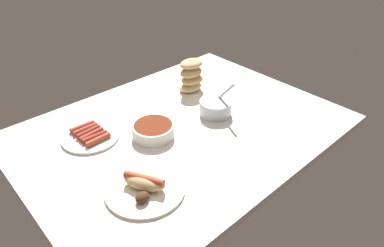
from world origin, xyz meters
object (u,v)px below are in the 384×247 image
at_px(bread_stack, 191,76).
at_px(bowl_chili, 153,130).
at_px(plate_sausages, 90,135).
at_px(plate_hotdog_assembled, 145,186).
at_px(bowl_coleslaw, 216,107).

bearing_deg(bread_stack, bowl_chili, -153.66).
relative_size(plate_sausages, bread_stack, 1.47).
height_order(plate_hotdog_assembled, plate_sausages, plate_hotdog_assembled).
bearing_deg(bowl_chili, plate_hotdog_assembled, -132.58).
bearing_deg(bowl_coleslaw, bowl_chili, 170.26).
bearing_deg(plate_sausages, bowl_coleslaw, -23.09).
bearing_deg(bread_stack, bowl_coleslaw, -107.00).
distance_m(plate_hotdog_assembled, bread_stack, 0.66).
relative_size(bowl_chili, bowl_coleslaw, 1.02).
relative_size(bowl_chili, plate_hotdog_assembled, 0.63).
height_order(bowl_coleslaw, plate_hotdog_assembled, bowl_coleslaw).
relative_size(plate_hotdog_assembled, plate_sausages, 1.16).
relative_size(bowl_chili, bread_stack, 1.09).
bearing_deg(plate_hotdog_assembled, bread_stack, 35.26).
distance_m(bowl_coleslaw, bread_stack, 0.23).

